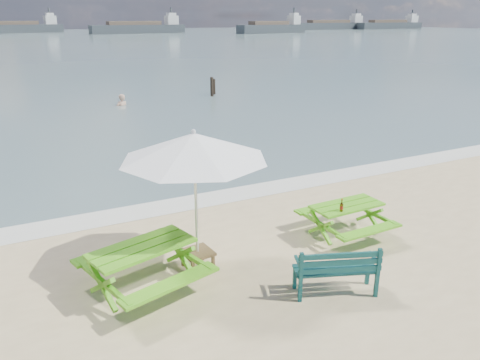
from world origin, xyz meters
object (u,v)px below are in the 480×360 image
patio_umbrella (194,146)px  beer_bottle (341,207)px  picnic_table_right (346,221)px  swimmer (122,112)px  picnic_table_left (144,269)px  side_table (198,259)px  park_bench (335,278)px

patio_umbrella → beer_bottle: patio_umbrella is taller
picnic_table_right → patio_umbrella: 3.72m
beer_bottle → swimmer: beer_bottle is taller
picnic_table_left → beer_bottle: bearing=-1.7°
side_table → picnic_table_right: bearing=-3.1°
patio_umbrella → picnic_table_left: bearing=-165.0°
picnic_table_left → picnic_table_right: 4.24m
swimmer → picnic_table_left: bearing=-102.1°
picnic_table_right → side_table: size_ratio=3.02×
patio_umbrella → beer_bottle: 3.24m
park_bench → patio_umbrella: 3.16m
beer_bottle → picnic_table_right: bearing=34.5°
picnic_table_right → beer_bottle: beer_bottle is taller
picnic_table_right → swimmer: bearing=92.0°
side_table → patio_umbrella: bearing=0.0°
picnic_table_right → park_bench: (-1.48, -1.58, -0.08)m
picnic_table_right → park_bench: size_ratio=1.18×
picnic_table_left → patio_umbrella: (1.06, 0.28, 1.87)m
park_bench → patio_umbrella: size_ratio=0.51×
picnic_table_left → picnic_table_right: size_ratio=1.34×
patio_umbrella → beer_bottle: size_ratio=10.85×
picnic_table_left → park_bench: park_bench is taller
side_table → beer_bottle: size_ratio=2.17×
patio_umbrella → swimmer: (2.59, 16.81, -2.58)m
picnic_table_left → side_table: picnic_table_left is taller
side_table → beer_bottle: beer_bottle is taller
picnic_table_left → beer_bottle: beer_bottle is taller
park_bench → patio_umbrella: patio_umbrella is taller
park_bench → beer_bottle: 1.86m
swimmer → side_table: bearing=-98.8°
side_table → patio_umbrella: (0.00, 0.00, 2.09)m
park_bench → beer_bottle: beer_bottle is taller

